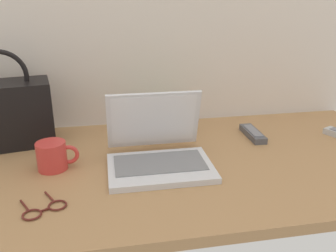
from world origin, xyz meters
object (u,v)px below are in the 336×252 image
at_px(remote_control_near, 253,133).
at_px(eyeglasses, 44,209).
at_px(coffee_mug, 53,156).
at_px(book_stack, 159,126).
at_px(laptop, 158,150).
at_px(handbag, 6,113).

height_order(remote_control_near, eyeglasses, remote_control_near).
xyz_separation_m(coffee_mug, book_stack, (0.36, 0.24, -0.01)).
height_order(laptop, eyeglasses, laptop).
height_order(coffee_mug, book_stack, coffee_mug).
distance_m(laptop, coffee_mug, 0.32).
bearing_deg(coffee_mug, eyeglasses, -90.03).
bearing_deg(eyeglasses, coffee_mug, 89.97).
height_order(coffee_mug, remote_control_near, coffee_mug).
bearing_deg(handbag, coffee_mug, -52.56).
bearing_deg(book_stack, handbag, -178.60).
bearing_deg(eyeglasses, laptop, 32.69).
bearing_deg(laptop, handbag, 152.96).
bearing_deg(remote_control_near, eyeglasses, -152.56).
distance_m(laptop, remote_control_near, 0.41).
bearing_deg(laptop, coffee_mug, 175.49).
relative_size(eyeglasses, handbag, 0.41).
xyz_separation_m(laptop, coffee_mug, (-0.31, 0.02, -0.00)).
relative_size(coffee_mug, book_stack, 0.60).
relative_size(coffee_mug, handbag, 0.37).
xyz_separation_m(remote_control_near, eyeglasses, (-0.69, -0.36, -0.01)).
bearing_deg(remote_control_near, coffee_mug, -169.08).
bearing_deg(eyeglasses, handbag, 110.77).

